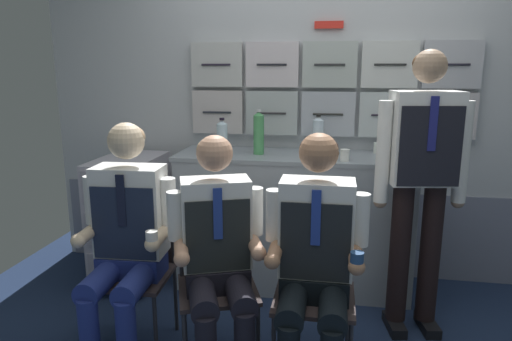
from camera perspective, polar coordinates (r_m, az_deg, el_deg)
The scene contains 19 objects.
galley_bulkhead at distance 3.47m, azimuth 8.10°, elevation 4.50°, with size 4.20×0.14×2.15m.
galley_counter at distance 3.34m, azimuth 4.67°, elevation -6.18°, with size 1.65×0.53×0.97m.
service_trolley at distance 3.50m, azimuth -15.23°, elevation -5.49°, with size 0.40×0.65×0.93m.
folding_chair_left at distance 2.76m, azimuth -14.29°, elevation -10.03°, with size 0.42×0.42×0.84m.
crew_member_left at distance 2.55m, azimuth -15.80°, elevation -7.37°, with size 0.51×0.64×1.28m.
folding_chair_center at distance 2.54m, azimuth -5.02°, elevation -11.71°, with size 0.51×0.51×0.84m.
crew_member_center at distance 2.33m, azimuth -4.70°, elevation -9.68°, with size 0.53×0.66×1.24m.
folding_chair_right at distance 2.47m, azimuth 7.37°, elevation -12.56°, with size 0.40×0.40×0.84m.
crew_member_right at distance 2.25m, azimuth 7.32°, elevation -10.15°, with size 0.50×0.61×1.26m.
crew_member_standing at distance 2.79m, azimuth 19.77°, elevation -0.08°, with size 0.52×0.31×1.66m.
sparkling_bottle_green at distance 3.26m, azimuth 7.67°, elevation 4.39°, with size 0.08×0.08×0.27m.
water_bottle_tall at distance 3.35m, azimuth 16.70°, elevation 4.55°, with size 0.07×0.07×0.32m.
water_bottle_short at distance 3.20m, azimuth 0.34°, elevation 4.66°, with size 0.07×0.07×0.31m.
water_bottle_blue_cap at distance 3.16m, azimuth -4.20°, elevation 4.04°, with size 0.07×0.07×0.26m.
paper_cup_tan at distance 3.03m, azimuth 10.92°, elevation 1.91°, with size 0.06×0.06×0.08m.
espresso_cup_small at distance 3.28m, azimuth -5.12°, elevation 2.99°, with size 0.07×0.07×0.08m.
coffee_cup_white at distance 3.36m, azimuth 14.93°, elevation 2.74°, with size 0.07×0.07×0.07m.
coffee_cup_spare at distance 3.30m, azimuth 0.27°, elevation 3.04°, with size 0.06×0.06×0.08m.
snack_banana at distance 3.15m, azimuth 8.74°, elevation 2.03°, with size 0.17×0.10×0.04m.
Camera 1 is at (0.11, -2.06, 1.56)m, focal length 32.37 mm.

